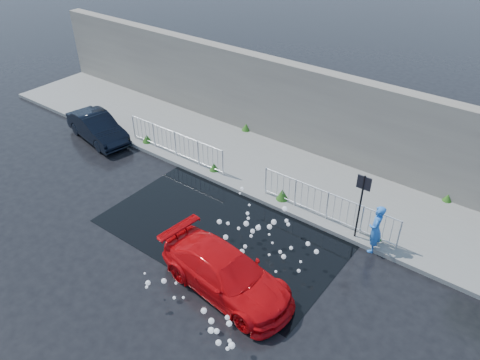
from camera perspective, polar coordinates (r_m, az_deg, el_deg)
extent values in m
plane|color=black|center=(15.55, -5.51, -7.10)|extent=(90.00, 90.00, 0.00)
cube|color=gray|center=(18.70, 4.70, 1.12)|extent=(30.00, 4.00, 0.15)
cube|color=gray|center=(17.32, 1.08, -1.72)|extent=(30.00, 0.25, 0.16)
cube|color=#6E665C|center=(19.49, 8.52, 8.44)|extent=(30.00, 0.60, 3.50)
cube|color=black|center=(15.86, -1.75, -5.94)|extent=(8.00, 5.00, 0.01)
cylinder|color=black|center=(15.12, 14.34, -3.48)|extent=(0.06, 0.06, 2.50)
cube|color=black|center=(14.55, 14.89, -0.35)|extent=(0.45, 0.04, 0.45)
cylinder|color=silver|center=(21.09, -12.81, 6.36)|extent=(0.05, 0.05, 1.10)
cylinder|color=silver|center=(17.96, -2.11, 2.09)|extent=(0.05, 0.05, 1.10)
cylinder|color=silver|center=(19.18, -8.00, 5.77)|extent=(5.00, 0.04, 0.04)
cylinder|color=silver|center=(19.64, -7.78, 3.32)|extent=(5.00, 0.04, 0.04)
cylinder|color=silver|center=(16.97, 3.16, -0.06)|extent=(0.05, 0.05, 1.10)
cylinder|color=silver|center=(15.35, 18.83, -6.36)|extent=(0.05, 0.05, 1.10)
cylinder|color=silver|center=(15.68, 10.77, -1.56)|extent=(5.00, 0.04, 0.04)
cylinder|color=silver|center=(16.24, 10.42, -4.29)|extent=(5.00, 0.04, 0.04)
cone|color=#204913|center=(20.81, -11.30, 5.02)|extent=(0.40, 0.40, 0.37)
cone|color=#204913|center=(18.47, -3.19, 1.63)|extent=(0.36, 0.36, 0.33)
cone|color=#204913|center=(16.89, 5.18, -1.74)|extent=(0.44, 0.44, 0.42)
cone|color=#204913|center=(15.78, 16.28, -6.49)|extent=(0.38, 0.38, 0.28)
cone|color=#204913|center=(21.40, 0.76, 6.49)|extent=(0.42, 0.42, 0.33)
cone|color=#204913|center=(18.37, 23.99, -1.97)|extent=(0.34, 0.34, 0.27)
sphere|color=white|center=(14.04, 1.84, -11.05)|extent=(0.17, 0.17, 0.17)
sphere|color=white|center=(14.19, 6.25, -8.24)|extent=(0.12, 0.12, 0.12)
sphere|color=white|center=(14.15, 3.58, -9.09)|extent=(0.08, 0.08, 0.08)
sphere|color=white|center=(15.05, 0.92, -4.10)|extent=(0.12, 0.12, 0.12)
sphere|color=white|center=(14.42, 3.97, -7.66)|extent=(0.07, 0.07, 0.07)
sphere|color=white|center=(14.85, 1.55, -6.25)|extent=(0.15, 0.15, 0.15)
sphere|color=white|center=(14.11, 8.27, -7.70)|extent=(0.14, 0.14, 0.14)
sphere|color=white|center=(14.56, 5.90, -5.40)|extent=(0.12, 0.12, 0.12)
sphere|color=white|center=(14.69, 4.14, -5.13)|extent=(0.17, 0.17, 0.17)
sphere|color=white|center=(15.81, 0.24, -1.04)|extent=(0.12, 0.12, 0.12)
sphere|color=white|center=(14.97, -1.49, -5.31)|extent=(0.12, 0.12, 0.12)
sphere|color=white|center=(14.62, 0.23, -8.72)|extent=(0.17, 0.17, 0.17)
sphere|color=white|center=(14.84, -1.76, -6.98)|extent=(0.17, 0.17, 0.17)
sphere|color=white|center=(14.77, 3.62, -5.71)|extent=(0.16, 0.16, 0.16)
sphere|color=white|center=(14.83, -0.17, -5.92)|extent=(0.11, 0.11, 0.11)
sphere|color=white|center=(15.13, -2.54, -5.10)|extent=(0.16, 0.16, 0.16)
sphere|color=white|center=(15.00, 0.76, -5.34)|extent=(0.18, 0.18, 0.18)
sphere|color=white|center=(14.26, 4.92, -8.72)|extent=(0.11, 0.11, 0.11)
sphere|color=white|center=(15.84, 0.00, -1.62)|extent=(0.07, 0.07, 0.07)
sphere|color=white|center=(15.08, 1.03, -4.68)|extent=(0.11, 0.11, 0.11)
sphere|color=white|center=(14.45, 3.57, -6.64)|extent=(0.08, 0.08, 0.08)
sphere|color=white|center=(14.84, 5.69, -4.95)|extent=(0.12, 0.12, 0.12)
sphere|color=white|center=(14.14, 0.97, -10.36)|extent=(0.10, 0.10, 0.10)
sphere|color=white|center=(14.04, 9.30, -8.61)|extent=(0.15, 0.15, 0.15)
sphere|color=white|center=(15.12, 5.47, -3.51)|extent=(0.17, 0.17, 0.17)
sphere|color=white|center=(14.37, -0.27, -9.96)|extent=(0.14, 0.14, 0.14)
sphere|color=white|center=(13.90, 7.40, -9.85)|extent=(0.08, 0.08, 0.08)
sphere|color=white|center=(14.60, 1.37, -6.84)|extent=(0.10, 0.10, 0.10)
sphere|color=white|center=(14.63, 2.23, -5.83)|extent=(0.17, 0.17, 0.17)
sphere|color=white|center=(14.42, 0.63, -8.10)|extent=(0.12, 0.12, 0.12)
sphere|color=white|center=(14.68, 2.31, -5.59)|extent=(0.08, 0.08, 0.08)
sphere|color=white|center=(14.03, 4.39, -11.07)|extent=(0.08, 0.08, 0.08)
sphere|color=white|center=(13.78, 7.17, -10.92)|extent=(0.11, 0.11, 0.11)
sphere|color=white|center=(14.10, 5.34, -9.28)|extent=(0.15, 0.15, 0.15)
sphere|color=white|center=(15.36, 1.15, -3.06)|extent=(0.08, 0.08, 0.08)
sphere|color=white|center=(12.80, -1.57, -16.40)|extent=(0.13, 0.13, 0.13)
sphere|color=white|center=(11.53, -1.28, -19.02)|extent=(0.10, 0.10, 0.10)
sphere|color=white|center=(11.57, -2.64, -19.20)|extent=(0.14, 0.14, 0.14)
sphere|color=white|center=(12.52, -4.44, -15.61)|extent=(0.16, 0.16, 0.16)
sphere|color=white|center=(13.12, -11.31, -12.67)|extent=(0.08, 0.08, 0.08)
sphere|color=white|center=(11.89, -1.33, -17.09)|extent=(0.15, 0.15, 0.15)
sphere|color=white|center=(12.26, -3.52, -16.78)|extent=(0.16, 0.16, 0.16)
sphere|color=white|center=(13.07, -11.16, -12.21)|extent=(0.14, 0.14, 0.14)
sphere|color=white|center=(11.40, -1.03, -19.52)|extent=(0.16, 0.16, 0.16)
sphere|color=white|center=(11.66, -2.86, -17.93)|extent=(0.14, 0.14, 0.14)
sphere|color=white|center=(11.79, -3.55, -17.82)|extent=(0.16, 0.16, 0.16)
sphere|color=white|center=(12.55, -6.92, -14.04)|extent=(0.07, 0.07, 0.07)
sphere|color=white|center=(13.47, -11.54, -11.09)|extent=(0.06, 0.06, 0.06)
sphere|color=white|center=(13.40, -9.26, -12.05)|extent=(0.15, 0.15, 0.15)
sphere|color=white|center=(13.46, -7.81, -12.35)|extent=(0.08, 0.08, 0.08)
sphere|color=white|center=(12.43, -8.02, -14.03)|extent=(0.08, 0.08, 0.08)
sphere|color=white|center=(11.24, -1.53, -19.86)|extent=(0.09, 0.09, 0.09)
imported|color=red|center=(13.46, -1.69, -11.30)|extent=(4.45, 2.20, 1.24)
imported|color=black|center=(21.67, -16.98, 6.16)|extent=(3.78, 1.90, 1.19)
imported|color=blue|center=(15.12, 16.21, -5.76)|extent=(0.54, 0.69, 1.69)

